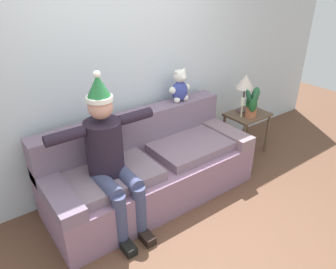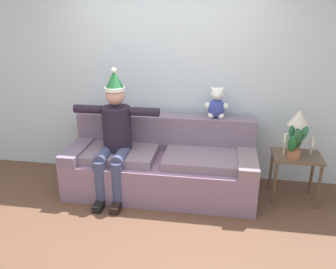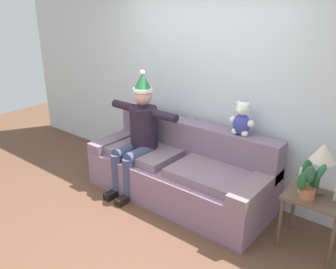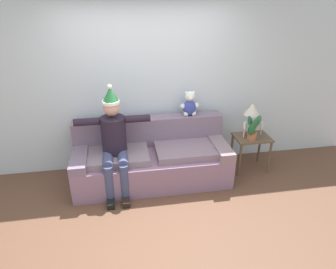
{
  "view_description": "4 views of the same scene",
  "coord_description": "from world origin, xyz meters",
  "px_view_note": "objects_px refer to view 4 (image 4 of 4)",
  "views": [
    {
      "loc": [
        -1.56,
        -1.43,
        2.24
      ],
      "look_at": [
        0.12,
        0.84,
        0.79
      ],
      "focal_mm": 34.0,
      "sensor_mm": 36.0,
      "label": 1
    },
    {
      "loc": [
        0.69,
        -2.79,
        2.19
      ],
      "look_at": [
        0.11,
        0.85,
        0.8
      ],
      "focal_mm": 37.23,
      "sensor_mm": 36.0,
      "label": 2
    },
    {
      "loc": [
        2.29,
        -2.05,
        2.29
      ],
      "look_at": [
        0.0,
        0.78,
        0.89
      ],
      "focal_mm": 37.61,
      "sensor_mm": 36.0,
      "label": 3
    },
    {
      "loc": [
        -0.42,
        -2.87,
        2.6
      ],
      "look_at": [
        0.22,
        0.82,
        0.82
      ],
      "focal_mm": 32.27,
      "sensor_mm": 36.0,
      "label": 4
    }
  ],
  "objects_px": {
    "potted_plant": "(253,128)",
    "couch": "(151,158)",
    "table_lamp": "(252,111)",
    "side_table": "(251,142)",
    "teddy_bear": "(190,105)",
    "person_seated": "(114,140)",
    "candle_short": "(261,127)",
    "candle_tall": "(245,128)"
  },
  "relations": [
    {
      "from": "potted_plant",
      "to": "couch",
      "type": "bearing_deg",
      "value": 177.04
    },
    {
      "from": "table_lamp",
      "to": "side_table",
      "type": "bearing_deg",
      "value": -77.95
    },
    {
      "from": "couch",
      "to": "table_lamp",
      "type": "height_order",
      "value": "table_lamp"
    },
    {
      "from": "teddy_bear",
      "to": "table_lamp",
      "type": "distance_m",
      "value": 0.95
    },
    {
      "from": "couch",
      "to": "table_lamp",
      "type": "distance_m",
      "value": 1.68
    },
    {
      "from": "teddy_bear",
      "to": "potted_plant",
      "type": "xyz_separation_m",
      "value": [
        0.89,
        -0.35,
        -0.3
      ]
    },
    {
      "from": "person_seated",
      "to": "teddy_bear",
      "type": "relative_size",
      "value": 3.99
    },
    {
      "from": "person_seated",
      "to": "side_table",
      "type": "xyz_separation_m",
      "value": [
        2.1,
        0.18,
        -0.3
      ]
    },
    {
      "from": "teddy_bear",
      "to": "candle_short",
      "type": "xyz_separation_m",
      "value": [
        1.1,
        -0.22,
        -0.36
      ]
    },
    {
      "from": "person_seated",
      "to": "side_table",
      "type": "distance_m",
      "value": 2.13
    },
    {
      "from": "table_lamp",
      "to": "potted_plant",
      "type": "relative_size",
      "value": 1.33
    },
    {
      "from": "couch",
      "to": "teddy_bear",
      "type": "relative_size",
      "value": 5.88
    },
    {
      "from": "person_seated",
      "to": "candle_short",
      "type": "xyz_separation_m",
      "value": [
        2.25,
        0.22,
        -0.07
      ]
    },
    {
      "from": "teddy_bear",
      "to": "candle_tall",
      "type": "height_order",
      "value": "teddy_bear"
    },
    {
      "from": "person_seated",
      "to": "candle_short",
      "type": "distance_m",
      "value": 2.26
    },
    {
      "from": "side_table",
      "to": "potted_plant",
      "type": "bearing_deg",
      "value": -121.34
    },
    {
      "from": "table_lamp",
      "to": "candle_short",
      "type": "height_order",
      "value": "table_lamp"
    },
    {
      "from": "side_table",
      "to": "candle_tall",
      "type": "relative_size",
      "value": 2.21
    },
    {
      "from": "candle_tall",
      "to": "candle_short",
      "type": "height_order",
      "value": "candle_tall"
    },
    {
      "from": "person_seated",
      "to": "side_table",
      "type": "bearing_deg",
      "value": 4.95
    },
    {
      "from": "potted_plant",
      "to": "candle_tall",
      "type": "distance_m",
      "value": 0.12
    },
    {
      "from": "potted_plant",
      "to": "candle_short",
      "type": "height_order",
      "value": "potted_plant"
    },
    {
      "from": "person_seated",
      "to": "table_lamp",
      "type": "height_order",
      "value": "person_seated"
    },
    {
      "from": "teddy_bear",
      "to": "table_lamp",
      "type": "xyz_separation_m",
      "value": [
        0.93,
        -0.18,
        -0.09
      ]
    },
    {
      "from": "couch",
      "to": "potted_plant",
      "type": "relative_size",
      "value": 5.83
    },
    {
      "from": "side_table",
      "to": "teddy_bear",
      "type": "bearing_deg",
      "value": 164.66
    },
    {
      "from": "candle_tall",
      "to": "couch",
      "type": "bearing_deg",
      "value": 179.63
    },
    {
      "from": "side_table",
      "to": "candle_tall",
      "type": "distance_m",
      "value": 0.31
    },
    {
      "from": "teddy_bear",
      "to": "candle_short",
      "type": "relative_size",
      "value": 1.86
    },
    {
      "from": "teddy_bear",
      "to": "candle_short",
      "type": "bearing_deg",
      "value": -11.31
    },
    {
      "from": "person_seated",
      "to": "couch",
      "type": "bearing_deg",
      "value": 18.1
    },
    {
      "from": "couch",
      "to": "candle_short",
      "type": "xyz_separation_m",
      "value": [
        1.73,
        0.05,
        0.36
      ]
    },
    {
      "from": "side_table",
      "to": "table_lamp",
      "type": "xyz_separation_m",
      "value": [
        -0.02,
        0.08,
        0.49
      ]
    },
    {
      "from": "potted_plant",
      "to": "candle_tall",
      "type": "xyz_separation_m",
      "value": [
        -0.1,
        0.07,
        -0.02
      ]
    },
    {
      "from": "side_table",
      "to": "table_lamp",
      "type": "relative_size",
      "value": 1.11
    },
    {
      "from": "couch",
      "to": "candle_short",
      "type": "height_order",
      "value": "couch"
    },
    {
      "from": "candle_tall",
      "to": "candle_short",
      "type": "relative_size",
      "value": 1.25
    },
    {
      "from": "candle_short",
      "to": "table_lamp",
      "type": "bearing_deg",
      "value": 166.0
    },
    {
      "from": "person_seated",
      "to": "potted_plant",
      "type": "distance_m",
      "value": 2.04
    },
    {
      "from": "potted_plant",
      "to": "candle_short",
      "type": "bearing_deg",
      "value": 32.14
    },
    {
      "from": "table_lamp",
      "to": "candle_short",
      "type": "distance_m",
      "value": 0.32
    },
    {
      "from": "candle_tall",
      "to": "side_table",
      "type": "bearing_deg",
      "value": 7.52
    }
  ]
}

